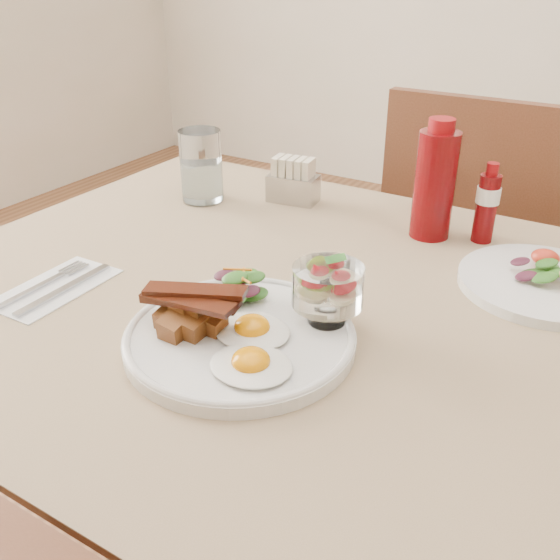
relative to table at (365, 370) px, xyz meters
The scene contains 13 objects.
table is the anchor object (origin of this frame).
chair_far 0.68m from the table, 90.00° to the left, with size 0.42×0.42×0.93m.
main_plate 0.20m from the table, 126.62° to the right, with size 0.28×0.28×0.02m, color silver.
fried_eggs 0.21m from the table, 113.53° to the right, with size 0.16×0.17×0.03m.
bacon_potato_pile 0.27m from the table, 133.35° to the right, with size 0.13×0.08×0.05m.
side_salad 0.21m from the table, 153.37° to the right, with size 0.07×0.07×0.04m.
fruit_cup 0.17m from the table, 114.76° to the right, with size 0.09×0.09×0.09m.
second_plate 0.30m from the table, 44.57° to the left, with size 0.25×0.24×0.06m.
ketchup_bottle 0.34m from the table, 94.25° to the left, with size 0.08×0.08×0.19m.
hot_sauce_bottle 0.35m from the table, 79.23° to the left, with size 0.05×0.05×0.13m.
sugar_caddy 0.44m from the table, 133.84° to the left, with size 0.10×0.06×0.08m.
water_glass 0.52m from the table, 153.29° to the left, with size 0.08×0.08×0.13m.
napkin_cutlery 0.45m from the table, 158.05° to the right, with size 0.10×0.18×0.01m.
Camera 1 is at (0.26, -0.66, 1.18)m, focal length 40.00 mm.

